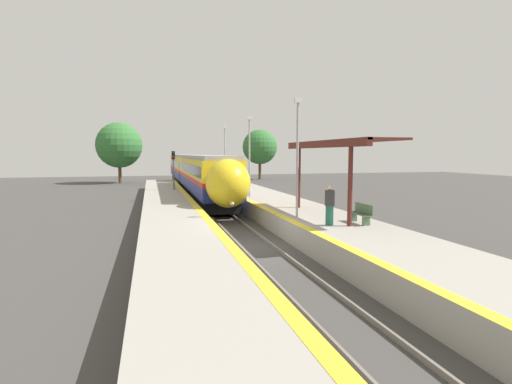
# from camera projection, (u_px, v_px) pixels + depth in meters

# --- Properties ---
(ground_plane) EXTENTS (120.00, 120.00, 0.00)m
(ground_plane) POSITION_uv_depth(u_px,v_px,m) (255.00, 247.00, 17.71)
(ground_plane) COLOR #423F3D
(rail_left) EXTENTS (0.08, 90.00, 0.15)m
(rail_left) POSITION_uv_depth(u_px,v_px,m) (239.00, 246.00, 17.52)
(rail_left) COLOR slate
(rail_left) RESTS_ON ground_plane
(rail_right) EXTENTS (0.08, 90.00, 0.15)m
(rail_right) POSITION_uv_depth(u_px,v_px,m) (271.00, 244.00, 17.89)
(rail_right) COLOR slate
(rail_right) RESTS_ON ground_plane
(train) EXTENTS (2.78, 41.33, 3.98)m
(train) POSITION_uv_depth(u_px,v_px,m) (194.00, 171.00, 41.97)
(train) COLOR black
(train) RESTS_ON ground_plane
(platform_right) EXTENTS (4.12, 64.00, 1.03)m
(platform_right) POSITION_uv_depth(u_px,v_px,m) (332.00, 231.00, 18.61)
(platform_right) COLOR #9E998E
(platform_right) RESTS_ON ground_plane
(platform_left) EXTENTS (3.27, 64.00, 1.03)m
(platform_left) POSITION_uv_depth(u_px,v_px,m) (180.00, 239.00, 16.83)
(platform_left) COLOR #9E998E
(platform_left) RESTS_ON ground_plane
(platform_bench) EXTENTS (0.44, 1.51, 0.89)m
(platform_bench) POSITION_uv_depth(u_px,v_px,m) (361.00, 213.00, 17.74)
(platform_bench) COLOR #4C6B4C
(platform_bench) RESTS_ON platform_right
(person_waiting) EXTENTS (0.36, 0.23, 1.76)m
(person_waiting) POSITION_uv_depth(u_px,v_px,m) (330.00, 204.00, 17.23)
(person_waiting) COLOR #1E604C
(person_waiting) RESTS_ON platform_right
(railway_signal) EXTENTS (0.28, 0.28, 4.33)m
(railway_signal) POSITION_uv_depth(u_px,v_px,m) (174.00, 171.00, 34.34)
(railway_signal) COLOR #59595E
(railway_signal) RESTS_ON ground_plane
(lamppost_near) EXTENTS (0.36, 0.20, 5.75)m
(lamppost_near) POSITION_uv_depth(u_px,v_px,m) (297.00, 150.00, 19.23)
(lamppost_near) COLOR #9E9EA3
(lamppost_near) RESTS_ON platform_right
(lamppost_mid) EXTENTS (0.36, 0.20, 5.75)m
(lamppost_mid) POSITION_uv_depth(u_px,v_px,m) (249.00, 151.00, 28.53)
(lamppost_mid) COLOR #9E9EA3
(lamppost_mid) RESTS_ON platform_right
(lamppost_far) EXTENTS (0.36, 0.20, 5.75)m
(lamppost_far) POSITION_uv_depth(u_px,v_px,m) (225.00, 152.00, 37.83)
(lamppost_far) COLOR #9E9EA3
(lamppost_far) RESTS_ON platform_right
(station_canopy) EXTENTS (2.02, 9.08, 3.75)m
(station_canopy) POSITION_uv_depth(u_px,v_px,m) (332.00, 146.00, 19.86)
(station_canopy) COLOR #511E19
(station_canopy) RESTS_ON platform_right
(background_tree_left) EXTENTS (6.27, 6.27, 8.42)m
(background_tree_left) POSITION_uv_depth(u_px,v_px,m) (119.00, 145.00, 55.22)
(background_tree_left) COLOR brown
(background_tree_left) RESTS_ON ground_plane
(background_tree_right) EXTENTS (5.52, 5.52, 7.95)m
(background_tree_right) POSITION_uv_depth(u_px,v_px,m) (260.00, 147.00, 63.58)
(background_tree_right) COLOR brown
(background_tree_right) RESTS_ON ground_plane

